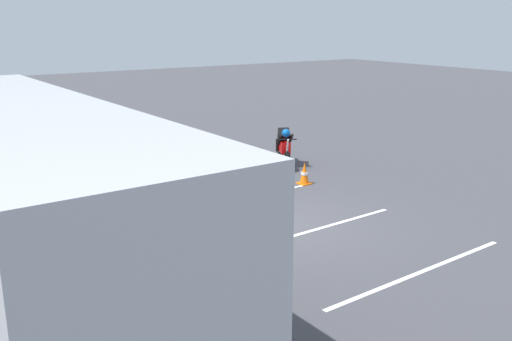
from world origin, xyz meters
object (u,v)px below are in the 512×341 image
parked_motorcycle_silver (183,264)px  traffic_cone (304,173)px  spectator_left (188,212)px  parked_motorcycle_dark (118,209)px  stunt_motorcycle (284,146)px  spectator_centre (170,193)px  tour_bus (25,209)px  spectator_far_left (208,228)px

parked_motorcycle_silver → traffic_cone: (3.88, -5.75, -0.18)m
spectator_left → parked_motorcycle_silver: spectator_left is taller
parked_motorcycle_silver → parked_motorcycle_dark: 3.38m
traffic_cone → parked_motorcycle_dark: bearing=95.1°
parked_motorcycle_silver → stunt_motorcycle: bearing=-47.9°
spectator_centre → parked_motorcycle_dark: 1.41m
tour_bus → spectator_far_left: 2.95m
tour_bus → spectator_left: (0.21, -2.89, -0.67)m
spectator_left → parked_motorcycle_dark: spectator_left is taller
spectator_centre → traffic_cone: bearing=-71.8°
spectator_far_left → parked_motorcycle_silver: spectator_far_left is taller
tour_bus → traffic_cone: tour_bus is taller
spectator_left → spectator_centre: bearing=-9.7°
spectator_far_left → parked_motorcycle_silver: bearing=101.7°
parked_motorcycle_dark → traffic_cone: parked_motorcycle_dark is taller
stunt_motorcycle → spectator_far_left: bearing=134.0°
spectator_far_left → stunt_motorcycle: spectator_far_left is taller
tour_bus → spectator_centre: tour_bus is taller
spectator_far_left → parked_motorcycle_dark: size_ratio=0.81×
spectator_far_left → spectator_left: size_ratio=1.00×
stunt_motorcycle → parked_motorcycle_dark: bearing=111.6°
parked_motorcycle_dark → traffic_cone: 5.63m
traffic_cone → stunt_motorcycle: bearing=-21.6°
spectator_far_left → spectator_left: bearing=-6.7°
spectator_left → parked_motorcycle_dark: size_ratio=0.82×
spectator_left → parked_motorcycle_dark: 2.44m
traffic_cone → parked_motorcycle_silver: bearing=124.0°
spectator_left → spectator_centre: 1.25m
parked_motorcycle_dark → stunt_motorcycle: (2.54, -6.41, 0.13)m
tour_bus → spectator_far_left: bearing=-104.5°
spectator_centre → stunt_motorcycle: size_ratio=0.90×
tour_bus → spectator_left: tour_bus is taller
spectator_centre → spectator_far_left: bearing=171.6°
tour_bus → parked_motorcycle_silver: 2.65m
tour_bus → parked_motorcycle_silver: bearing=-110.5°
spectator_far_left → parked_motorcycle_silver: (-0.11, 0.55, -0.49)m
parked_motorcycle_silver → stunt_motorcycle: 8.83m
parked_motorcycle_silver → traffic_cone: size_ratio=3.25×
parked_motorcycle_silver → spectator_left: bearing=-32.3°
tour_bus → stunt_motorcycle: (5.08, -8.78, -1.03)m
stunt_motorcycle → traffic_cone: bearing=158.4°
spectator_far_left → stunt_motorcycle: 8.36m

